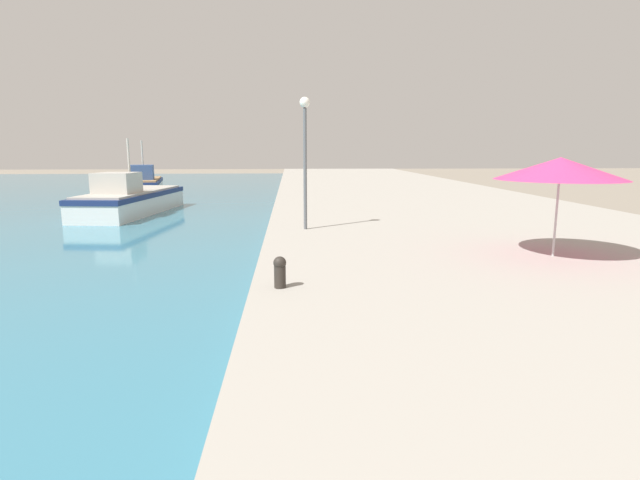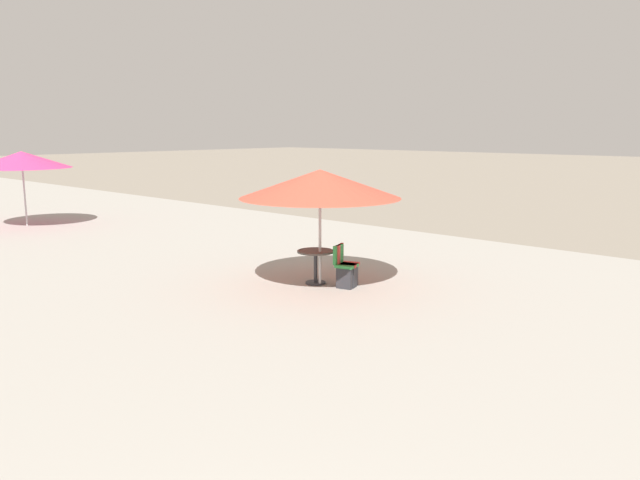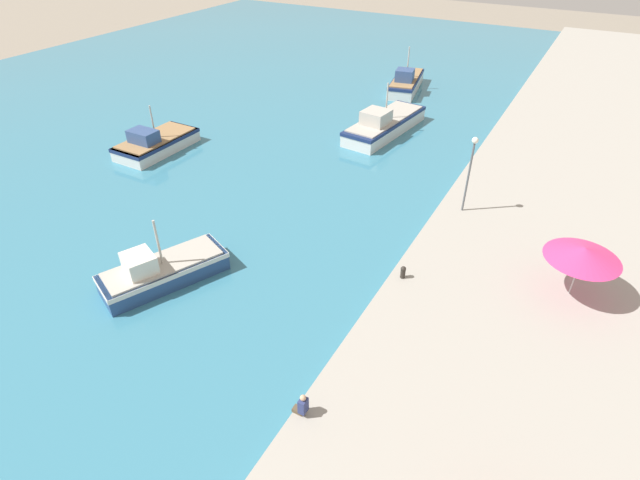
# 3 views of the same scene
# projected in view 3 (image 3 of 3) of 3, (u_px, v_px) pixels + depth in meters

# --- Properties ---
(water_basin) EXTENTS (56.00, 90.00, 0.04)m
(water_basin) POSITION_uv_depth(u_px,v_px,m) (203.00, 90.00, 49.70)
(water_basin) COLOR teal
(water_basin) RESTS_ON ground_plane
(quay_promenade) EXTENTS (16.00, 90.00, 0.70)m
(quay_promenade) POSITION_uv_depth(u_px,v_px,m) (600.00, 164.00, 35.10)
(quay_promenade) COLOR #A39E93
(quay_promenade) RESTS_ON ground_plane
(fishing_boat_near) EXTENTS (4.51, 6.50, 3.55)m
(fishing_boat_near) POSITION_uv_depth(u_px,v_px,m) (162.00, 270.00, 24.54)
(fishing_boat_near) COLOR navy
(fishing_boat_near) RESTS_ON water_basin
(fishing_boat_mid) EXTENTS (3.10, 6.32, 3.48)m
(fishing_boat_mid) POSITION_uv_depth(u_px,v_px,m) (156.00, 142.00, 37.29)
(fishing_boat_mid) COLOR silver
(fishing_boat_mid) RESTS_ON water_basin
(fishing_boat_far) EXTENTS (3.79, 9.29, 4.04)m
(fishing_boat_far) POSITION_uv_depth(u_px,v_px,m) (384.00, 124.00, 40.08)
(fishing_boat_far) COLOR silver
(fishing_boat_far) RESTS_ON water_basin
(fishing_boat_distant) EXTENTS (3.75, 7.80, 4.12)m
(fishing_boat_distant) POSITION_uv_depth(u_px,v_px,m) (406.00, 82.00, 49.02)
(fishing_boat_distant) COLOR silver
(fishing_boat_distant) RESTS_ON water_basin
(cafe_umbrella_white) EXTENTS (3.28, 3.28, 2.60)m
(cafe_umbrella_white) POSITION_uv_depth(u_px,v_px,m) (584.00, 253.00, 21.86)
(cafe_umbrella_white) COLOR #B7B7B7
(cafe_umbrella_white) RESTS_ON quay_promenade
(person_at_quay) EXTENTS (0.54, 0.36, 0.99)m
(person_at_quay) POSITION_uv_depth(u_px,v_px,m) (302.00, 405.00, 17.54)
(person_at_quay) COLOR brown
(person_at_quay) RESTS_ON quay_promenade
(mooring_bollard) EXTENTS (0.26, 0.26, 0.65)m
(mooring_bollard) POSITION_uv_depth(u_px,v_px,m) (403.00, 272.00, 23.93)
(mooring_bollard) COLOR #2D2823
(mooring_bollard) RESTS_ON quay_promenade
(lamppost) EXTENTS (0.36, 0.36, 4.56)m
(lamppost) POSITION_uv_depth(u_px,v_px,m) (471.00, 162.00, 27.56)
(lamppost) COLOR #565B60
(lamppost) RESTS_ON quay_promenade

